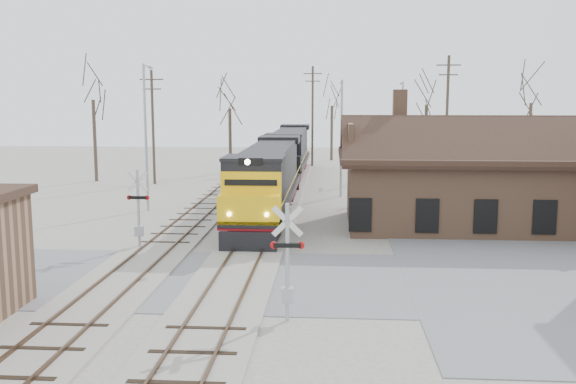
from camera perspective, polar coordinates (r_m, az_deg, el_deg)
name	(u,v)px	position (r m, az deg, el deg)	size (l,w,h in m)	color
ground	(234,279)	(26.82, -4.80, -7.73)	(140.00, 140.00, 0.00)	#AAA499
road	(234,279)	(26.81, -4.80, -7.69)	(60.00, 9.00, 0.03)	slate
track_main	(269,213)	(41.31, -1.66, -1.86)	(3.40, 90.00, 0.24)	#AAA499
track_siding	(200,212)	(41.99, -7.79, -1.77)	(3.40, 90.00, 0.24)	#AAA499
depot	(470,185)	(38.63, 15.86, 0.61)	(15.20, 9.31, 7.90)	#8B6248
locomotive_lead	(268,180)	(39.87, -1.83, 1.11)	(3.03, 20.30, 4.51)	black
locomotive_trailing	(289,152)	(60.27, 0.13, 3.60)	(3.03, 20.30, 4.27)	black
crossbuck_near	(287,266)	(21.41, -0.06, -6.63)	(1.15, 0.30, 4.01)	#A5A8AD
crossbuck_far	(138,212)	(32.39, -13.15, -1.72)	(1.13, 0.30, 3.95)	#A5A8AD
streetlight_a	(146,130)	(43.03, -12.50, 5.42)	(0.25, 2.04, 9.58)	#A5A8AD
streetlight_b	(341,132)	(48.35, 4.77, 5.38)	(0.25, 2.04, 8.73)	#A5A8AD
streetlight_c	(402,124)	(61.47, 10.08, 6.00)	(0.25, 2.04, 8.88)	#A5A8AD
utility_pole_a	(153,125)	(56.26, -11.92, 5.85)	(2.00, 0.24, 9.73)	#382D23
utility_pole_b	(313,114)	(69.90, 2.19, 6.92)	(2.00, 0.24, 10.74)	#382D23
utility_pole_c	(447,118)	(56.04, 13.93, 6.38)	(2.00, 0.24, 10.89)	#382D23
tree_a	(92,86)	(59.48, -16.99, 8.99)	(4.82, 4.82, 11.80)	#382D23
tree_b	(230,98)	(63.77, -5.21, 8.34)	(4.23, 4.23, 10.36)	#382D23
tree_c	(332,97)	(76.43, 3.93, 8.45)	(4.30, 4.30, 10.52)	#382D23
tree_d	(427,93)	(65.85, 12.25, 8.56)	(4.47, 4.47, 10.96)	#382D23
tree_e	(532,91)	(66.16, 20.85, 8.38)	(4.59, 4.59, 11.26)	#382D23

